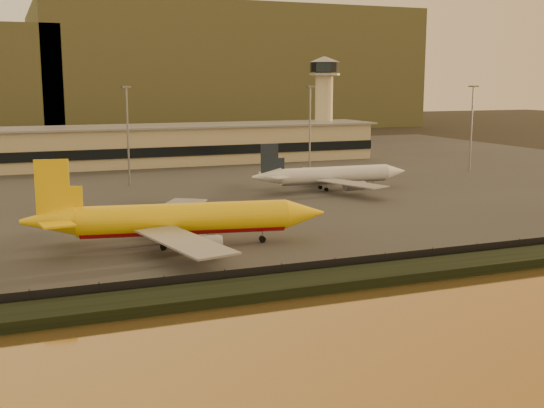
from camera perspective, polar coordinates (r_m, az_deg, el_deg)
The scene contains 12 objects.
ground at distance 106.12m, azimuth 1.13°, elevation -4.31°, with size 900.00×900.00×0.00m, color black.
embankment at distance 91.06m, azimuth 5.29°, elevation -6.34°, with size 320.00×7.00×1.40m, color black.
tarmac at distance 195.67m, azimuth -9.69°, elevation 2.24°, with size 320.00×220.00×0.20m, color #2D2D2D.
perimeter_fence at distance 94.34m, azimuth 4.20°, elevation -5.36°, with size 300.00×0.05×2.20m, color black.
terminal_building at distance 222.67m, azimuth -15.06°, elevation 4.57°, with size 202.00×25.00×12.60m.
control_tower at distance 251.08m, azimuth 4.37°, elevation 9.00°, with size 11.20×11.20×35.50m.
apron_light_masts at distance 178.70m, azimuth -3.74°, elevation 6.65°, with size 152.20×12.20×25.40m.
distant_hills at distance 435.21m, azimuth -19.42°, elevation 10.20°, with size 470.00×160.00×70.00m.
dhl_cargo_jet at distance 111.21m, azimuth -7.82°, elevation -1.32°, with size 48.89×47.27×14.64m.
white_narrowbody_jet at distance 169.56m, azimuth 5.01°, elevation 2.40°, with size 41.55×40.65×11.96m.
gse_vehicle_yellow at distance 134.96m, azimuth 0.82°, elevation -0.66°, with size 4.49×2.02×2.02m, color yellow.
gse_vehicle_white at distance 130.65m, azimuth -6.93°, elevation -1.17°, with size 3.66×1.64×1.64m, color silver.
Camera 1 is at (-39.79, -94.76, 26.43)m, focal length 45.00 mm.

